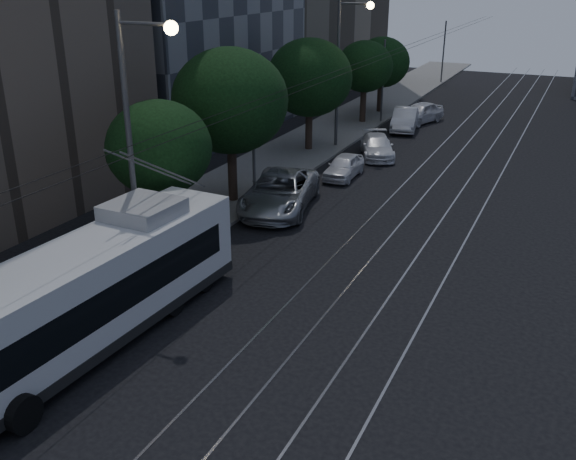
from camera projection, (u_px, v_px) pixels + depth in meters
The scene contains 17 objects.
ground at pixel (255, 327), 20.38m from camera, with size 120.00×120.00×0.00m, color black.
sidewalk at pixel (298, 150), 40.08m from camera, with size 5.00×90.00×0.15m, color slate.
tram_rails at pixel (460, 171), 36.18m from camera, with size 4.52×90.00×0.02m.
overhead_wires at pixel (338, 99), 37.81m from camera, with size 2.23×90.00×6.00m.
trolleybus at pixel (90, 293), 18.93m from camera, with size 3.10×12.23×5.63m.
pickup_silver at pixel (280, 192), 30.12m from camera, with size 2.88×6.24×1.73m, color #AEB1B6.
car_white_a at pixel (344, 166), 34.89m from camera, with size 1.47×3.66×1.25m, color white.
car_white_b at pixel (377, 146), 38.78m from camera, with size 1.80×4.43×1.28m, color white.
car_white_c at pixel (405, 119), 45.23m from camera, with size 1.63×4.67×1.54m, color silver.
car_white_d at pixel (420, 113), 47.38m from camera, with size 1.79×4.45×1.52m, color silver.
tree_1 at pixel (159, 148), 25.11m from camera, with size 4.17×4.17×5.94m.
tree_2 at pixel (230, 101), 29.50m from camera, with size 5.40×5.40×7.38m.
tree_3 at pixel (309, 78), 38.59m from camera, with size 5.19×5.19×6.87m.
tree_4 at pixel (365, 67), 45.99m from camera, with size 4.05×4.05×5.96m.
tree_5 at pixel (382, 62), 49.52m from camera, with size 4.27×4.27×5.86m.
streetlamp_near at pixel (138, 129), 21.03m from camera, with size 2.29×0.44×9.38m.
streetlamp_far at pixel (344, 59), 38.92m from camera, with size 2.23×0.44×9.09m.
Camera 1 is at (8.47, -15.61, 10.51)m, focal length 40.00 mm.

